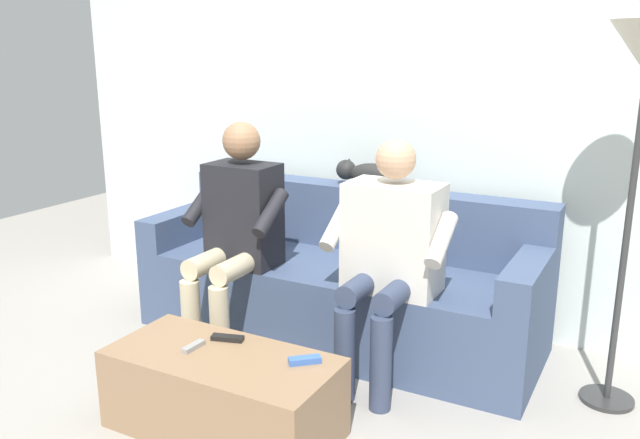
# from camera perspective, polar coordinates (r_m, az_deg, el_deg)

# --- Properties ---
(ground_plane) EXTENTS (8.00, 8.00, 0.00)m
(ground_plane) POSITION_cam_1_polar(r_m,az_deg,el_deg) (3.23, -4.27, -14.67)
(ground_plane) COLOR gray
(back_wall) EXTENTS (4.46, 0.06, 2.69)m
(back_wall) POSITION_cam_1_polar(r_m,az_deg,el_deg) (3.89, 5.11, 11.19)
(back_wall) COLOR silver
(back_wall) RESTS_ON ground
(couch) EXTENTS (2.20, 0.79, 0.81)m
(couch) POSITION_cam_1_polar(r_m,az_deg,el_deg) (3.69, 1.87, -5.61)
(couch) COLOR #3D4C6B
(couch) RESTS_ON ground
(coffee_table) EXTENTS (0.97, 0.46, 0.35)m
(coffee_table) POSITION_cam_1_polar(r_m,az_deg,el_deg) (2.88, -8.43, -14.72)
(coffee_table) COLOR #8C6B4C
(coffee_table) RESTS_ON ground
(person_left_seated) EXTENTS (0.60, 0.52, 1.18)m
(person_left_seated) POSITION_cam_1_polar(r_m,az_deg,el_deg) (3.10, 6.04, -2.46)
(person_left_seated) COLOR beige
(person_left_seated) RESTS_ON ground
(person_right_seated) EXTENTS (0.52, 0.53, 1.22)m
(person_right_seated) POSITION_cam_1_polar(r_m,az_deg,el_deg) (3.47, -7.25, -0.43)
(person_right_seated) COLOR black
(person_right_seated) RESTS_ON ground
(cat_on_backrest) EXTENTS (0.54, 0.12, 0.15)m
(cat_on_backrest) POSITION_cam_1_polar(r_m,az_deg,el_deg) (3.74, 4.16, 3.97)
(cat_on_backrest) COLOR black
(cat_on_backrest) RESTS_ON couch
(remote_gray) EXTENTS (0.04, 0.12, 0.02)m
(remote_gray) POSITION_cam_1_polar(r_m,az_deg,el_deg) (2.87, -10.96, -10.79)
(remote_gray) COLOR gray
(remote_gray) RESTS_ON coffee_table
(remote_blue) EXTENTS (0.13, 0.12, 0.03)m
(remote_blue) POSITION_cam_1_polar(r_m,az_deg,el_deg) (2.70, -1.34, -12.14)
(remote_blue) COLOR #3860B7
(remote_blue) RESTS_ON coffee_table
(remote_black) EXTENTS (0.15, 0.08, 0.02)m
(remote_black) POSITION_cam_1_polar(r_m,az_deg,el_deg) (2.92, -8.05, -10.18)
(remote_black) COLOR black
(remote_black) RESTS_ON coffee_table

